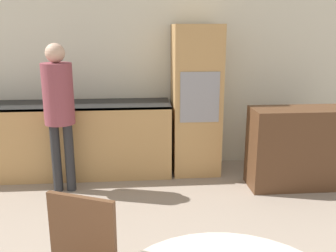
# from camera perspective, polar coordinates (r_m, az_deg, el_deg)

# --- Properties ---
(wall_back) EXTENTS (6.64, 0.05, 2.60)m
(wall_back) POSITION_cam_1_polar(r_m,az_deg,el_deg) (4.95, -2.80, 8.78)
(wall_back) COLOR beige
(wall_back) RESTS_ON ground_plane
(kitchen_counter) EXTENTS (2.70, 0.60, 0.92)m
(kitchen_counter) POSITION_cam_1_polar(r_m,az_deg,el_deg) (4.86, -15.84, -1.86)
(kitchen_counter) COLOR tan
(kitchen_counter) RESTS_ON ground_plane
(oven_unit) EXTENTS (0.58, 0.59, 1.86)m
(oven_unit) POSITION_cam_1_polar(r_m,az_deg,el_deg) (4.72, 4.26, 3.91)
(oven_unit) COLOR tan
(oven_unit) RESTS_ON ground_plane
(sideboard) EXTENTS (1.16, 0.45, 0.94)m
(sideboard) POSITION_cam_1_polar(r_m,az_deg,el_deg) (4.59, 19.43, -3.16)
(sideboard) COLOR #51331E
(sideboard) RESTS_ON ground_plane
(person_standing) EXTENTS (0.33, 0.33, 1.66)m
(person_standing) POSITION_cam_1_polar(r_m,az_deg,el_deg) (4.23, -16.31, 3.51)
(person_standing) COLOR #262628
(person_standing) RESTS_ON ground_plane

